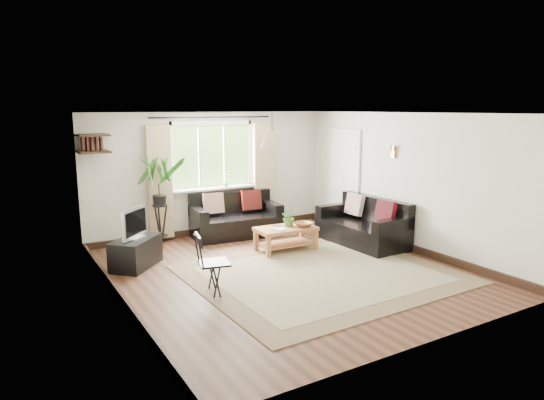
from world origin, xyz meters
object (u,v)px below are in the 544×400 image
palm_stand (160,201)px  tv_stand (136,253)px  sofa_back (236,216)px  sofa_right (362,223)px  folding_chair (214,264)px  coffee_table (286,239)px

palm_stand → tv_stand: bearing=-126.0°
sofa_back → sofa_right: 2.44m
palm_stand → sofa_right: bearing=-29.6°
palm_stand → folding_chair: bearing=-92.7°
tv_stand → sofa_back: bearing=-23.4°
sofa_right → sofa_back: bearing=-136.5°
sofa_back → tv_stand: (-2.20, -0.90, -0.17)m
sofa_back → coffee_table: bearing=-71.7°
folding_chair → sofa_right: bearing=-63.3°
sofa_right → tv_stand: (-3.93, 0.82, -0.17)m
sofa_right → coffee_table: bearing=-105.8°
tv_stand → folding_chair: size_ratio=1.03×
sofa_back → tv_stand: 2.39m
folding_chair → sofa_back: bearing=-19.6°
sofa_back → sofa_right: (1.73, -1.71, 0.00)m
sofa_right → coffee_table: 1.49m
coffee_table → tv_stand: tv_stand is taller
sofa_right → folding_chair: folding_chair is taller
sofa_right → tv_stand: sofa_right is taller
sofa_right → palm_stand: (-3.20, 1.82, 0.41)m
coffee_table → tv_stand: (-2.50, 0.46, 0.02)m
sofa_right → folding_chair: 3.44m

